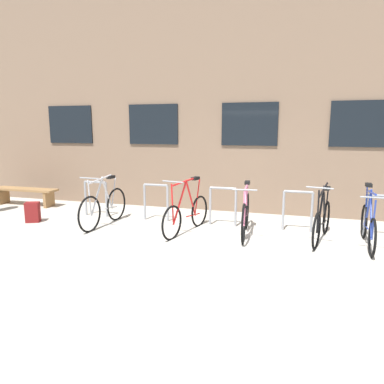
{
  "coord_description": "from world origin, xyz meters",
  "views": [
    {
      "loc": [
        1.06,
        -5.24,
        2.04
      ],
      "look_at": [
        -0.93,
        1.6,
        0.74
      ],
      "focal_mm": 33.24,
      "sensor_mm": 36.0,
      "label": 1
    }
  ],
  "objects": [
    {
      "name": "bicycle_silver",
      "position": [
        -2.76,
        1.24,
        0.4
      ],
      "size": [
        0.44,
        1.72,
        1.09
      ],
      "color": "black",
      "rests_on": "ground"
    },
    {
      "name": "storefront_building",
      "position": [
        -0.0,
        7.09,
        3.34
      ],
      "size": [
        28.0,
        7.82,
        6.69
      ],
      "color": "#7A604C",
      "rests_on": "ground"
    },
    {
      "name": "bike_rack",
      "position": [
        -0.34,
        1.9,
        0.5
      ],
      "size": [
        6.59,
        0.05,
        0.82
      ],
      "color": "gray",
      "rests_on": "ground"
    },
    {
      "name": "bicycle_pink",
      "position": [
        0.2,
        1.4,
        0.4
      ],
      "size": [
        0.44,
        1.75,
        1.01
      ],
      "color": "black",
      "rests_on": "ground"
    },
    {
      "name": "bicycle_blue",
      "position": [
        2.34,
        1.33,
        0.37
      ],
      "size": [
        0.44,
        1.71,
        1.07
      ],
      "color": "black",
      "rests_on": "ground"
    },
    {
      "name": "bicycle_red",
      "position": [
        -0.93,
        1.24,
        0.38
      ],
      "size": [
        0.55,
        1.69,
        1.1
      ],
      "color": "black",
      "rests_on": "ground"
    },
    {
      "name": "wooden_bench",
      "position": [
        -5.75,
        2.38,
        0.34
      ],
      "size": [
        1.81,
        0.4,
        0.46
      ],
      "color": "olive",
      "rests_on": "ground"
    },
    {
      "name": "backpack",
      "position": [
        -4.38,
        1.02,
        0.22
      ],
      "size": [
        0.34,
        0.29,
        0.44
      ],
      "primitive_type": "cube",
      "rotation": [
        0.0,
        0.0,
        0.4
      ],
      "color": "maroon",
      "rests_on": "ground"
    },
    {
      "name": "ground_plane",
      "position": [
        0.0,
        0.0,
        0.0
      ],
      "size": [
        42.0,
        42.0,
        0.0
      ],
      "primitive_type": "plane",
      "color": "#B2ADA0"
    },
    {
      "name": "bicycle_black",
      "position": [
        1.59,
        1.42,
        0.37
      ],
      "size": [
        0.53,
        1.65,
        1.08
      ],
      "color": "black",
      "rests_on": "ground"
    }
  ]
}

